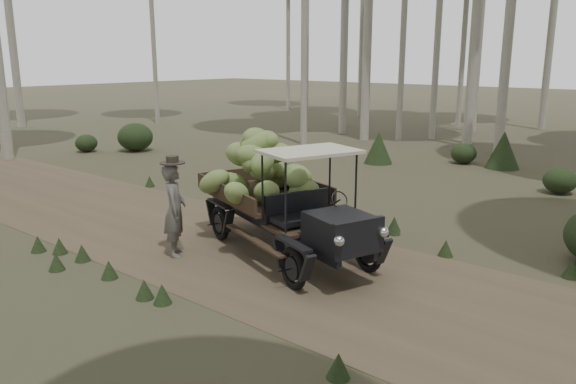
# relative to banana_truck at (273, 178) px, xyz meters

# --- Properties ---
(ground) EXTENTS (120.00, 120.00, 0.00)m
(ground) POSITION_rel_banana_truck_xyz_m (-0.79, -0.58, -1.30)
(ground) COLOR #473D2B
(ground) RESTS_ON ground
(dirt_track) EXTENTS (70.00, 4.00, 0.01)m
(dirt_track) POSITION_rel_banana_truck_xyz_m (-0.79, -0.58, -1.29)
(dirt_track) COLOR brown
(dirt_track) RESTS_ON ground
(banana_truck) EXTENTS (4.49, 2.79, 2.22)m
(banana_truck) POSITION_rel_banana_truck_xyz_m (0.00, 0.00, 0.00)
(banana_truck) COLOR black
(banana_truck) RESTS_ON ground
(farmer) EXTENTS (0.70, 0.70, 1.78)m
(farmer) POSITION_rel_banana_truck_xyz_m (-1.02, -1.45, -0.46)
(farmer) COLOR #56544F
(farmer) RESTS_ON ground
(undergrowth) EXTENTS (24.34, 23.24, 1.40)m
(undergrowth) POSITION_rel_banana_truck_xyz_m (0.68, -1.14, -0.74)
(undergrowth) COLOR #233319
(undergrowth) RESTS_ON ground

